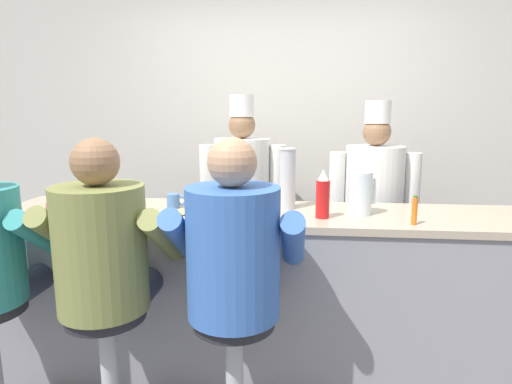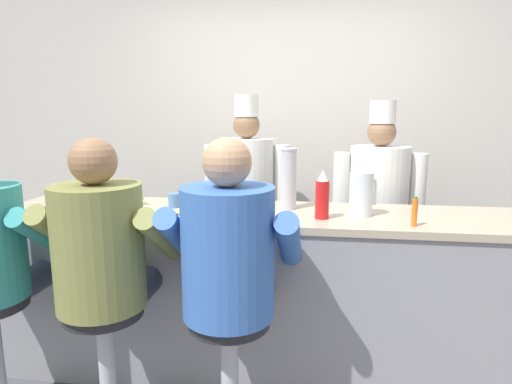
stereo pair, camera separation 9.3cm
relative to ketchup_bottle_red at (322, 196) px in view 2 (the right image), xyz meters
The scene contains 14 objects.
wall_back 1.47m from the ketchup_bottle_red, 101.61° to the left, with size 10.00×0.06×2.70m.
diner_counter 0.69m from the ketchup_bottle_red, 158.98° to the left, with size 3.18×0.64×0.99m.
ketchup_bottle_red is the anchor object (origin of this frame).
hot_sauce_bottle_orange 0.47m from the ketchup_bottle_red, 12.20° to the right, with size 0.03×0.03×0.15m.
water_pitcher_clear 0.24m from the ketchup_bottle_red, 26.32° to the left, with size 0.15×0.13×0.24m.
breakfast_plate 0.75m from the ketchup_bottle_red, behind, with size 0.26×0.26×0.05m.
cereal_bowl 1.49m from the ketchup_bottle_red, behind, with size 0.16×0.16×0.06m.
coffee_mug_blue 0.89m from the ketchup_bottle_red, 169.60° to the left, with size 0.12×0.08×0.08m.
coffee_mug_tan 1.18m from the ketchup_bottle_red, behind, with size 0.14×0.09×0.09m.
cup_stack_steel 0.30m from the ketchup_bottle_red, 132.41° to the left, with size 0.10×0.10×0.36m.
diner_seated_olive 1.14m from the ketchup_bottle_red, 155.19° to the right, with size 0.62×0.61×1.45m.
diner_seated_blue 0.66m from the ketchup_bottle_red, 131.15° to the right, with size 0.63×0.62×1.45m.
cook_in_whites_near 1.10m from the ketchup_bottle_red, 121.30° to the left, with size 0.66×0.42×1.68m.
cook_in_whites_far 0.92m from the ketchup_bottle_red, 63.18° to the left, with size 0.64×0.41×1.64m.
Camera 2 is at (0.26, -2.06, 1.55)m, focal length 30.00 mm.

